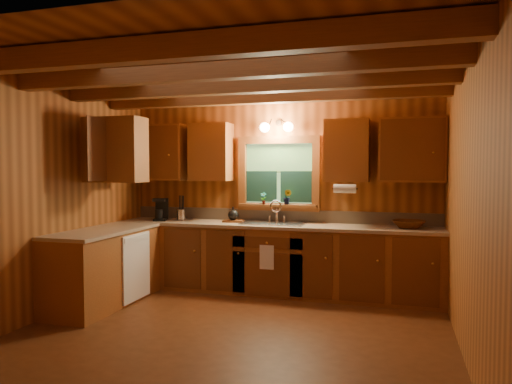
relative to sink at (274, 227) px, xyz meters
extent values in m
plane|color=#572E15|center=(0.00, -1.60, -0.86)|extent=(4.20, 4.20, 0.00)
plane|color=brown|center=(0.00, -1.60, 1.74)|extent=(4.20, 4.20, 0.00)
plane|color=brown|center=(0.00, 0.30, 0.44)|extent=(4.20, 0.00, 4.20)
plane|color=brown|center=(0.00, -3.50, 0.44)|extent=(4.20, 0.00, 4.20)
plane|color=brown|center=(-2.10, -1.60, 0.44)|extent=(0.00, 3.80, 3.80)
plane|color=brown|center=(2.10, -1.60, 0.44)|extent=(0.00, 3.80, 3.80)
cube|color=brown|center=(0.00, -2.80, 1.63)|extent=(4.20, 0.14, 0.18)
cube|color=brown|center=(0.00, -2.00, 1.63)|extent=(4.20, 0.14, 0.18)
cube|color=brown|center=(0.00, -1.20, 1.63)|extent=(4.20, 0.14, 0.18)
cube|color=brown|center=(0.00, -0.40, 1.63)|extent=(4.20, 0.14, 0.18)
cube|color=brown|center=(0.00, -0.01, -0.43)|extent=(4.20, 0.62, 0.86)
cube|color=brown|center=(-1.79, -1.12, -0.43)|extent=(0.62, 1.60, 0.86)
cube|color=tan|center=(0.00, -0.01, 0.02)|extent=(4.20, 0.66, 0.04)
cube|color=tan|center=(-1.78, -1.12, 0.02)|extent=(0.64, 1.60, 0.04)
cube|color=#9F876B|center=(0.00, 0.28, 0.12)|extent=(4.20, 0.02, 0.16)
cube|color=white|center=(-1.47, -0.92, -0.43)|extent=(0.02, 0.60, 0.80)
cube|color=brown|center=(-1.70, 0.13, 0.98)|extent=(0.78, 0.34, 0.78)
cube|color=brown|center=(-0.92, 0.13, 0.98)|extent=(0.55, 0.34, 0.78)
cube|color=brown|center=(0.92, 0.13, 0.98)|extent=(0.55, 0.34, 0.78)
cube|color=brown|center=(1.70, 0.13, 0.98)|extent=(0.78, 0.34, 0.78)
cube|color=brown|center=(-1.93, -0.92, 0.98)|extent=(0.34, 1.10, 0.78)
cube|color=brown|center=(0.00, 0.26, 1.14)|extent=(1.12, 0.08, 0.10)
cube|color=brown|center=(0.00, 0.26, 0.24)|extent=(1.12, 0.08, 0.10)
cube|color=brown|center=(-0.51, 0.26, 0.69)|extent=(0.10, 0.08, 0.80)
cube|color=brown|center=(0.51, 0.26, 0.69)|extent=(0.10, 0.08, 0.80)
cube|color=#3F7431|center=(0.00, 0.29, 0.69)|extent=(0.92, 0.01, 0.80)
cube|color=#11312C|center=(-0.24, 0.27, 0.52)|extent=(0.42, 0.02, 0.42)
cube|color=#11312C|center=(0.24, 0.27, 0.52)|extent=(0.42, 0.02, 0.42)
cylinder|color=black|center=(0.00, 0.27, 0.71)|extent=(0.92, 0.01, 0.01)
cube|color=brown|center=(0.00, 0.22, 0.26)|extent=(1.06, 0.14, 0.04)
cylinder|color=black|center=(0.00, 0.26, 1.37)|extent=(0.08, 0.03, 0.08)
cylinder|color=black|center=(-0.10, 0.20, 1.37)|extent=(0.09, 0.17, 0.08)
cylinder|color=black|center=(0.10, 0.20, 1.37)|extent=(0.09, 0.17, 0.08)
sphere|color=#FFE0A5|center=(-0.16, 0.14, 1.30)|extent=(0.13, 0.13, 0.13)
sphere|color=#FFE0A5|center=(0.16, 0.14, 1.30)|extent=(0.13, 0.13, 0.13)
cylinder|color=white|center=(0.92, -0.07, 0.51)|extent=(0.27, 0.11, 0.11)
cube|color=white|center=(0.00, -0.34, -0.34)|extent=(0.18, 0.01, 0.30)
cube|color=silver|center=(0.00, 0.00, 0.05)|extent=(0.82, 0.48, 0.02)
cube|color=#262628|center=(-0.19, 0.00, -0.02)|extent=(0.34, 0.40, 0.14)
cube|color=#262628|center=(0.19, 0.00, -0.02)|extent=(0.34, 0.40, 0.14)
cylinder|color=silver|center=(0.00, 0.18, 0.15)|extent=(0.04, 0.04, 0.22)
torus|color=silver|center=(0.00, 0.12, 0.26)|extent=(0.16, 0.02, 0.16)
cube|color=black|center=(-1.59, -0.09, 0.06)|extent=(0.17, 0.21, 0.03)
cube|color=black|center=(-1.59, -0.02, 0.21)|extent=(0.17, 0.08, 0.29)
cube|color=black|center=(-1.59, -0.11, 0.33)|extent=(0.17, 0.19, 0.04)
cylinder|color=black|center=(-1.59, -0.12, 0.14)|extent=(0.10, 0.10, 0.12)
cylinder|color=silver|center=(-1.34, 0.05, 0.12)|extent=(0.12, 0.12, 0.15)
cylinder|color=black|center=(-1.36, 0.04, 0.28)|extent=(0.03, 0.04, 0.22)
cylinder|color=black|center=(-1.34, 0.05, 0.28)|extent=(0.01, 0.01, 0.22)
cylinder|color=black|center=(-1.33, 0.07, 0.28)|extent=(0.03, 0.04, 0.22)
cylinder|color=black|center=(-1.31, 0.07, 0.28)|extent=(0.04, 0.06, 0.22)
cube|color=#5D2F13|center=(-0.57, 0.04, 0.06)|extent=(0.29, 0.23, 0.02)
sphere|color=black|center=(-0.57, 0.04, 0.14)|extent=(0.14, 0.14, 0.14)
cylinder|color=black|center=(-0.57, 0.04, 0.23)|extent=(0.02, 0.02, 0.04)
imported|color=#48230C|center=(1.68, 0.01, 0.09)|extent=(0.43, 0.43, 0.09)
imported|color=#5D2F13|center=(-0.19, 0.18, 0.36)|extent=(0.09, 0.06, 0.16)
imported|color=#5D2F13|center=(0.14, 0.19, 0.38)|extent=(0.13, 0.11, 0.20)
camera|label=1|loc=(1.55, -6.02, 0.76)|focal=33.73mm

